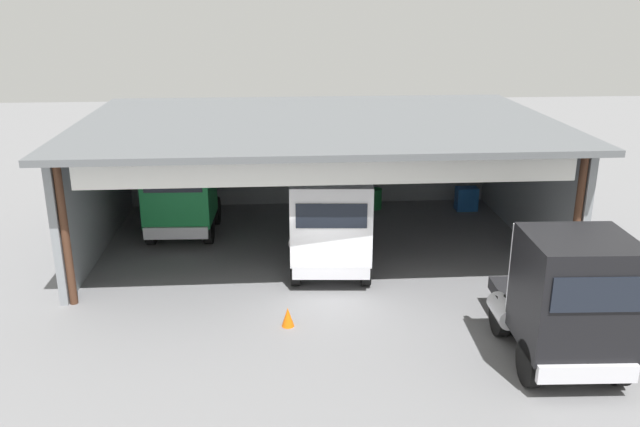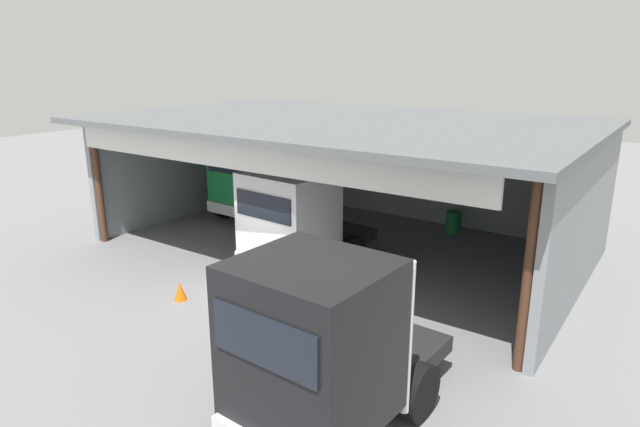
# 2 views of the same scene
# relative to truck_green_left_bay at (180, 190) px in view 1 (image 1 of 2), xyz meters

# --- Properties ---
(ground_plane) EXTENTS (80.00, 80.00, 0.00)m
(ground_plane) POSITION_rel_truck_green_left_bay_xyz_m (5.11, -5.72, -1.88)
(ground_plane) COLOR slate
(ground_plane) RESTS_ON ground
(workshop_shed) EXTENTS (16.49, 10.93, 4.73)m
(workshop_shed) POSITION_rel_truck_green_left_bay_xyz_m (5.11, -0.10, 1.53)
(workshop_shed) COLOR gray
(workshop_shed) RESTS_ON ground
(truck_green_left_bay) EXTENTS (2.65, 4.66, 3.51)m
(truck_green_left_bay) POSITION_rel_truck_green_left_bay_xyz_m (0.00, 0.00, 0.00)
(truck_green_left_bay) COLOR #197F3D
(truck_green_left_bay) RESTS_ON ground
(truck_white_center_bay) EXTENTS (2.79, 4.92, 3.47)m
(truck_white_center_bay) POSITION_rel_truck_green_left_bay_xyz_m (5.32, -3.98, -0.13)
(truck_white_center_bay) COLOR white
(truck_white_center_bay) RESTS_ON ground
(truck_black_center_left_bay) EXTENTS (2.64, 5.11, 3.56)m
(truck_black_center_left_bay) POSITION_rel_truck_green_left_bay_xyz_m (10.58, -10.01, -0.02)
(truck_black_center_left_bay) COLOR black
(truck_black_center_left_bay) RESTS_ON ground
(oil_drum) EXTENTS (0.58, 0.58, 0.90)m
(oil_drum) POSITION_rel_truck_green_left_bay_xyz_m (7.89, 2.93, -1.43)
(oil_drum) COLOR #197233
(oil_drum) RESTS_ON ground
(tool_cart) EXTENTS (0.90, 0.60, 1.00)m
(tool_cart) POSITION_rel_truck_green_left_bay_xyz_m (11.80, 2.48, -1.38)
(tool_cart) COLOR #1E59A5
(tool_cart) RESTS_ON ground
(traffic_cone) EXTENTS (0.36, 0.36, 0.56)m
(traffic_cone) POSITION_rel_truck_green_left_bay_xyz_m (3.84, -7.45, -1.60)
(traffic_cone) COLOR orange
(traffic_cone) RESTS_ON ground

